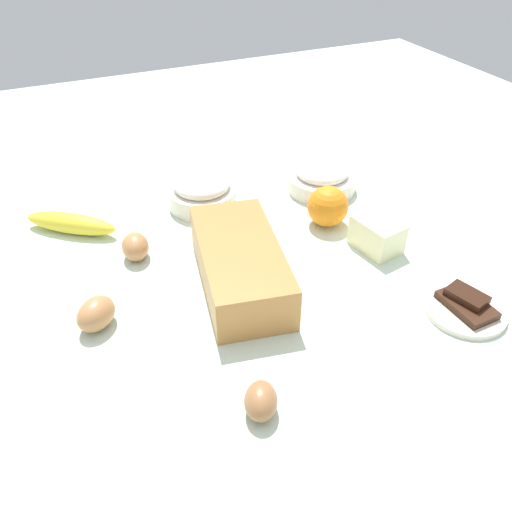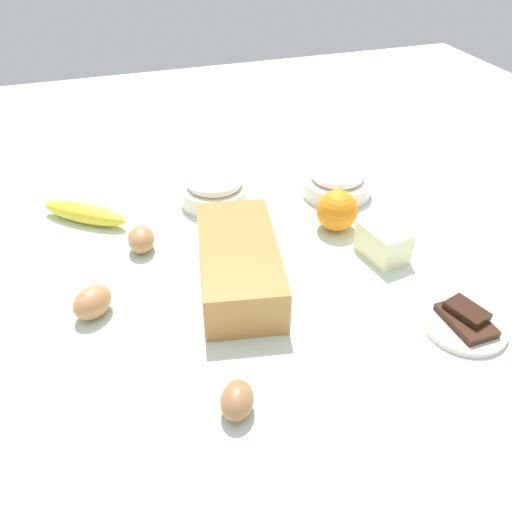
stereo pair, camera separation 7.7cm
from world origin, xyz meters
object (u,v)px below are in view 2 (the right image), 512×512
Objects in this scene: egg_near_butter at (237,400)px; egg_loose at (92,302)px; egg_beside_bowl at (141,239)px; chocolate_plate at (465,323)px; orange_fruit at (337,211)px; loaf_pan at (239,262)px; flour_bowl at (215,189)px; butter_block at (383,242)px; sugar_bowl at (337,181)px; banana at (84,213)px.

egg_near_butter is 0.30m from egg_loose.
egg_beside_bowl reaches higher than chocolate_plate.
orange_fruit reaches higher than egg_loose.
loaf_pan is 4.32× the size of egg_loose.
butter_block is at bearing -138.86° from flour_bowl.
loaf_pan reaches higher than egg_beside_bowl.
butter_block is at bearing -81.31° from loaf_pan.
flour_bowl is at bearing 41.14° from butter_block.
butter_block is (-0.24, 0.02, 0.00)m from sugar_bowl.
flour_bowl is 0.39m from egg_loose.
egg_loose is at bearing 33.40° from egg_near_butter.
egg_near_butter is (-0.36, 0.31, -0.02)m from orange_fruit.
flour_bowl is (0.27, -0.03, -0.01)m from loaf_pan.
egg_loose reaches higher than egg_beside_bowl.
egg_loose is (-0.15, 0.10, 0.00)m from egg_beside_bowl.
egg_beside_bowl is at bearing 55.97° from loaf_pan.
chocolate_plate is at bearing -150.62° from flour_bowl.
loaf_pan reaches higher than butter_block.
sugar_bowl is at bearing -25.29° from orange_fruit.
egg_near_butter reaches higher than banana.
banana is at bearing 47.58° from chocolate_plate.
chocolate_plate is at bearing -178.39° from sugar_bowl.
egg_beside_bowl reaches higher than banana.
egg_beside_bowl reaches higher than egg_near_butter.
butter_block is 0.43m from egg_near_butter.
loaf_pan reaches higher than egg_near_butter.
sugar_bowl is 1.69× the size of butter_block.
flour_bowl reaches higher than egg_loose.
loaf_pan is 0.25m from egg_loose.
loaf_pan is at bearing 113.58° from orange_fruit.
egg_loose is at bearing 102.82° from orange_fruit.
loaf_pan is at bearing -17.03° from egg_near_butter.
egg_beside_bowl is 0.18m from egg_loose.
sugar_bowl reaches higher than egg_near_butter.
flour_bowl reaches higher than chocolate_plate.
egg_loose reaches higher than banana.
orange_fruit reaches higher than chocolate_plate.
loaf_pan is 5.04× the size of egg_near_butter.
flour_bowl is 2.45× the size of egg_near_butter.
chocolate_plate is (-0.50, -0.55, -0.01)m from banana.
chocolate_plate is at bearing -171.70° from butter_block.
banana is (0.05, 0.53, -0.01)m from sugar_bowl.
butter_block is 0.52m from egg_loose.
sugar_bowl is at bearing -95.62° from banana.
loaf_pan is at bearing 174.22° from flour_bowl.
orange_fruit reaches higher than banana.
flour_bowl is at bearing 80.63° from sugar_bowl.
flour_bowl reaches higher than egg_beside_bowl.
sugar_bowl is 0.14m from orange_fruit.
loaf_pan reaches higher than egg_loose.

